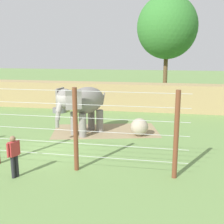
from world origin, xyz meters
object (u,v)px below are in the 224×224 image
object	(u,v)px
enrichment_ball	(139,127)
zookeeper	(14,155)
elephant	(83,103)
water_tub	(60,110)

from	to	relation	value
enrichment_ball	zookeeper	bearing A→B (deg)	-123.59
elephant	zookeeper	size ratio (longest dim) A/B	2.05
zookeeper	water_tub	world-z (taller)	zookeeper
enrichment_ball	zookeeper	world-z (taller)	zookeeper
water_tub	enrichment_ball	bearing A→B (deg)	-36.79
elephant	enrichment_ball	distance (m)	3.53
enrichment_ball	water_tub	distance (m)	8.55
enrichment_ball	water_tub	xyz separation A→B (m)	(-6.84, 5.12, -0.33)
elephant	water_tub	size ratio (longest dim) A/B	3.12
elephant	water_tub	distance (m)	6.72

